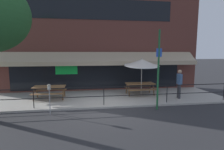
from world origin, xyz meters
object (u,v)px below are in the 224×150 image
at_px(parking_meter_near, 49,90).
at_px(street_sign_pole, 158,69).
at_px(picnic_table_centre, 140,86).
at_px(pedestrian_walking, 179,82).
at_px(patio_umbrella_centre, 142,63).
at_px(picnic_table_left, 49,89).

height_order(parking_meter_near, street_sign_pole, street_sign_pole).
bearing_deg(picnic_table_centre, street_sign_pole, -88.49).
bearing_deg(picnic_table_centre, parking_meter_near, -151.98).
xyz_separation_m(picnic_table_centre, parking_meter_near, (-5.05, -2.68, 0.44)).
distance_m(pedestrian_walking, parking_meter_near, 7.26).
relative_size(picnic_table_centre, patio_umbrella_centre, 0.75).
bearing_deg(picnic_table_left, patio_umbrella_centre, -0.16).
xyz_separation_m(picnic_table_centre, pedestrian_walking, (2.05, -1.15, 0.35)).
bearing_deg(pedestrian_walking, picnic_table_centre, 150.63).
bearing_deg(patio_umbrella_centre, picnic_table_left, 179.84).
height_order(picnic_table_left, patio_umbrella_centre, patio_umbrella_centre).
distance_m(picnic_table_centre, pedestrian_walking, 2.37).
bearing_deg(picnic_table_left, street_sign_pole, -23.08).
bearing_deg(patio_umbrella_centre, pedestrian_walking, -23.14).
relative_size(pedestrian_walking, street_sign_pole, 0.44).
distance_m(picnic_table_left, pedestrian_walking, 7.65).
distance_m(picnic_table_centre, street_sign_pole, 2.96).
height_order(patio_umbrella_centre, pedestrian_walking, patio_umbrella_centre).
relative_size(patio_umbrella_centre, pedestrian_walking, 1.40).
bearing_deg(street_sign_pole, pedestrian_walking, 37.21).
bearing_deg(picnic_table_centre, patio_umbrella_centre, -90.00).
relative_size(pedestrian_walking, parking_meter_near, 1.20).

